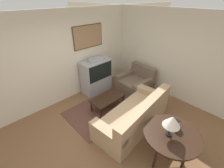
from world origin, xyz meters
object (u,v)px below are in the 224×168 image
Objects in this scene: table_lamp at (172,121)px; armchair at (135,83)px; tv at (96,76)px; coffee_table at (108,99)px; console_table at (171,136)px; couch at (135,116)px; mantel_clock at (176,124)px.

armchair is at bearing 51.32° from table_lamp.
tv reaches higher than coffee_table.
table_lamp reaches higher than console_table.
couch is at bearing -100.13° from tv.
console_table is 0.25m from mantel_clock.
table_lamp is (-0.66, -3.01, 0.48)m from tv.
table_lamp reaches higher than mantel_clock.
coffee_table is at bearing 89.85° from mantel_clock.
coffee_table is (-0.39, -1.01, -0.23)m from tv.
mantel_clock is (0.27, -0.00, -0.26)m from table_lamp.
mantel_clock is at bearing 82.22° from couch.
console_table is 6.69× the size of mantel_clock.
mantel_clock is (0.19, 0.04, 0.15)m from console_table.
armchair is at bearing 2.46° from coffee_table.
armchair is 2.54m from mantel_clock.
couch is 1.13m from console_table.
tv is 1.11m from coffee_table.
console_table is (-1.58, -2.10, 0.37)m from armchair.
tv is at bearing -129.31° from armchair.
tv is 2.69× the size of table_lamp.
console_table is 2.36× the size of table_lamp.
coffee_table is 2.15m from table_lamp.
console_table is at bearing -95.59° from coffee_table.
tv is at bearing 79.02° from console_table.
couch is 2.27× the size of coffee_table.
coffee_table is at bearing -82.98° from armchair.
tv reaches higher than couch.
couch is (-0.36, -2.00, -0.27)m from tv.
console_table is at bearing -32.39° from armchair.
tv is at bearing 82.49° from mantel_clock.
tv is 3.05m from mantel_clock.
table_lamp is 0.37m from mantel_clock.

